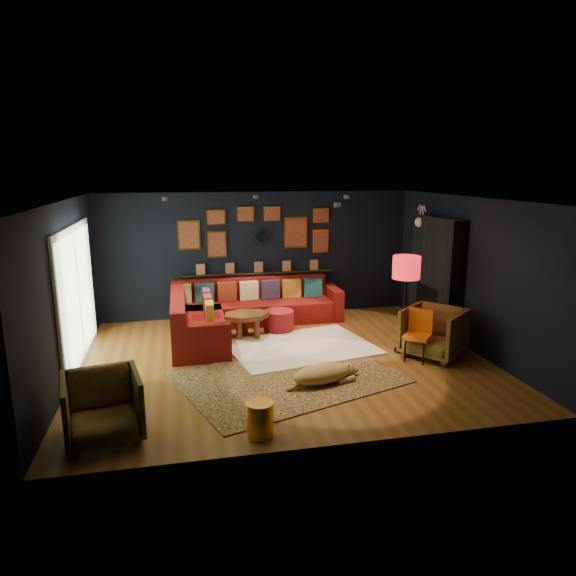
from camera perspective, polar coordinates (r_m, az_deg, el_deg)
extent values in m
plane|color=brown|center=(8.51, -0.41, -7.94)|extent=(6.50, 6.50, 0.00)
plane|color=black|center=(10.79, -3.38, 3.72)|extent=(6.50, 0.00, 6.50)
plane|color=black|center=(5.56, 5.31, -5.35)|extent=(6.50, 0.00, 6.50)
plane|color=black|center=(8.14, -23.44, -0.44)|extent=(0.00, 5.50, 5.50)
plane|color=black|center=(9.33, 19.52, 1.50)|extent=(0.00, 5.50, 5.50)
plane|color=white|center=(7.95, -0.45, 9.82)|extent=(6.50, 6.50, 0.00)
cube|color=maroon|center=(10.52, -3.96, -2.62)|extent=(3.20, 0.95, 0.42)
cube|color=maroon|center=(10.75, -4.26, 0.03)|extent=(3.20, 0.24, 0.46)
cube|color=maroon|center=(10.85, 4.96, -1.55)|extent=(0.22, 0.95, 0.64)
cube|color=maroon|center=(9.38, -9.84, -4.76)|extent=(0.95, 2.20, 0.42)
cube|color=maroon|center=(9.25, -12.14, -2.39)|extent=(0.24, 2.20, 0.46)
cube|color=maroon|center=(8.39, -9.58, -6.11)|extent=(0.95, 0.22, 0.64)
cube|color=#D9C782|center=(10.47, -11.72, -0.63)|extent=(0.38, 0.14, 0.38)
cube|color=#245256|center=(10.48, -9.26, -0.51)|extent=(0.38, 0.14, 0.38)
cube|color=maroon|center=(10.50, -6.81, -0.40)|extent=(0.38, 0.14, 0.38)
cube|color=#EFEDB6|center=(10.55, -4.38, -0.28)|extent=(0.38, 0.14, 0.38)
cube|color=#3A3152|center=(10.62, -1.97, -0.16)|extent=(0.38, 0.14, 0.38)
cube|color=#BC8A28|center=(10.70, 0.40, -0.05)|extent=(0.38, 0.14, 0.38)
cube|color=#1B5F6C|center=(10.81, 2.73, 0.06)|extent=(0.38, 0.14, 0.38)
cube|color=#57285E|center=(9.94, -9.07, -1.24)|extent=(0.14, 0.38, 0.38)
cube|color=maroon|center=(9.46, -8.90, -1.98)|extent=(0.14, 0.38, 0.38)
cube|color=gold|center=(8.98, -8.71, -2.79)|extent=(0.14, 0.38, 0.38)
cube|color=black|center=(10.79, -3.29, 1.67)|extent=(3.20, 0.12, 0.04)
cube|color=gold|center=(10.58, -10.93, 5.78)|extent=(0.45, 0.03, 0.60)
cube|color=brown|center=(10.56, -10.93, 5.77)|extent=(0.38, 0.01, 0.51)
cube|color=gold|center=(10.63, -7.92, 4.84)|extent=(0.40, 0.03, 0.55)
cube|color=brown|center=(10.62, -7.91, 4.83)|extent=(0.34, 0.01, 0.47)
cube|color=gold|center=(10.57, -8.01, 7.79)|extent=(0.38, 0.03, 0.30)
cube|color=brown|center=(10.55, -8.00, 7.78)|extent=(0.32, 0.01, 0.25)
cube|color=gold|center=(10.85, 0.82, 6.19)|extent=(0.50, 0.03, 0.65)
cube|color=brown|center=(10.83, 0.84, 6.18)|extent=(0.42, 0.01, 0.55)
cube|color=gold|center=(11.01, 3.62, 5.22)|extent=(0.35, 0.03, 0.50)
cube|color=brown|center=(10.99, 3.65, 5.20)|extent=(0.30, 0.01, 0.42)
cube|color=gold|center=(10.95, 3.66, 8.07)|extent=(0.35, 0.03, 0.30)
cube|color=brown|center=(10.93, 3.69, 8.06)|extent=(0.30, 0.01, 0.25)
cube|color=gold|center=(10.62, -4.76, 8.17)|extent=(0.35, 0.03, 0.30)
cube|color=brown|center=(10.61, -4.75, 8.16)|extent=(0.30, 0.01, 0.25)
cube|color=gold|center=(10.71, -1.81, 8.25)|extent=(0.35, 0.03, 0.30)
cube|color=brown|center=(10.69, -1.79, 8.24)|extent=(0.30, 0.01, 0.25)
cylinder|color=silver|center=(10.72, -2.85, 5.82)|extent=(0.28, 0.03, 0.28)
cone|color=gold|center=(10.76, -1.69, 5.86)|extent=(0.03, 0.16, 0.03)
cone|color=gold|center=(10.75, -1.78, 6.30)|extent=(0.04, 0.16, 0.04)
cone|color=gold|center=(10.73, -2.03, 6.67)|extent=(0.04, 0.16, 0.04)
cone|color=gold|center=(10.71, -2.41, 6.92)|extent=(0.04, 0.16, 0.04)
cone|color=gold|center=(10.70, -2.86, 6.99)|extent=(0.03, 0.16, 0.03)
cone|color=gold|center=(10.68, -3.31, 6.89)|extent=(0.04, 0.16, 0.04)
cone|color=gold|center=(10.68, -3.69, 6.62)|extent=(0.04, 0.16, 0.04)
cone|color=gold|center=(10.68, -3.94, 6.24)|extent=(0.04, 0.16, 0.04)
cone|color=gold|center=(10.69, -4.02, 5.79)|extent=(0.03, 0.16, 0.03)
cone|color=gold|center=(10.70, -3.92, 5.34)|extent=(0.04, 0.16, 0.04)
cone|color=gold|center=(10.72, -3.66, 4.97)|extent=(0.04, 0.16, 0.04)
cone|color=gold|center=(10.74, -3.28, 4.73)|extent=(0.04, 0.16, 0.04)
cone|color=gold|center=(10.75, -2.84, 4.66)|extent=(0.03, 0.16, 0.03)
cone|color=gold|center=(10.76, -2.39, 4.76)|extent=(0.04, 0.16, 0.04)
cone|color=gold|center=(10.77, -2.02, 5.03)|extent=(0.04, 0.16, 0.04)
cone|color=gold|center=(10.77, -1.77, 5.41)|extent=(0.04, 0.16, 0.04)
cube|color=black|center=(10.06, 16.07, 1.38)|extent=(0.30, 1.60, 2.20)
cube|color=black|center=(10.18, 15.54, -2.22)|extent=(0.20, 0.80, 0.90)
cone|color=white|center=(10.40, 15.55, 7.08)|extent=(0.35, 0.28, 0.28)
sphere|color=white|center=(10.30, 14.46, 7.09)|extent=(0.20, 0.20, 0.20)
cylinder|color=white|center=(10.24, 14.76, 8.00)|extent=(0.02, 0.10, 0.28)
cylinder|color=white|center=(10.35, 14.46, 8.06)|extent=(0.02, 0.10, 0.28)
cube|color=white|center=(8.76, -22.39, -0.80)|extent=(0.04, 2.80, 2.20)
cube|color=#B8D9A6|center=(8.75, -22.23, -0.80)|extent=(0.01, 2.60, 2.00)
cube|color=white|center=(8.75, -22.20, -0.79)|extent=(0.02, 0.06, 2.00)
cylinder|color=black|center=(9.00, -13.51, 9.59)|extent=(0.10, 0.10, 0.06)
cylinder|color=black|center=(9.50, -3.62, 10.09)|extent=(0.10, 0.10, 0.06)
cylinder|color=black|center=(9.48, 6.51, 10.03)|extent=(0.10, 0.10, 0.06)
cylinder|color=black|center=(7.33, 5.49, 9.18)|extent=(0.10, 0.10, 0.06)
cube|color=white|center=(9.02, 1.42, -6.58)|extent=(2.72, 2.21, 0.03)
cube|color=tan|center=(7.78, 0.00, -9.94)|extent=(3.64, 3.10, 0.02)
cylinder|color=brown|center=(9.36, -5.50, -4.67)|extent=(0.11, 0.11, 0.35)
cylinder|color=brown|center=(9.40, -3.51, -4.55)|extent=(0.11, 0.11, 0.35)
cylinder|color=brown|center=(9.74, -4.80, -3.94)|extent=(0.11, 0.11, 0.35)
cylinder|color=maroon|center=(9.87, -1.04, -3.59)|extent=(0.58, 0.58, 0.38)
imported|color=#B38836|center=(6.37, -19.92, -12.03)|extent=(0.98, 0.94, 0.87)
imported|color=#B38836|center=(8.84, 15.88, -4.51)|extent=(1.21, 1.21, 0.91)
cylinder|color=gold|center=(6.18, -3.15, -14.32)|extent=(0.33, 0.33, 0.42)
cylinder|color=black|center=(8.54, 12.88, -6.71)|extent=(0.03, 0.03, 0.41)
cylinder|color=black|center=(8.48, 14.81, -6.99)|extent=(0.03, 0.03, 0.41)
cylinder|color=black|center=(8.81, 13.42, -6.12)|extent=(0.03, 0.03, 0.41)
cylinder|color=black|center=(8.75, 15.29, -6.38)|extent=(0.03, 0.03, 0.41)
cube|color=orange|center=(8.58, 14.18, -5.24)|extent=(0.56, 0.56, 0.06)
cube|color=orange|center=(8.67, 14.55, -3.50)|extent=(0.33, 0.30, 0.39)
cylinder|color=black|center=(9.07, 12.56, -6.77)|extent=(0.28, 0.28, 0.04)
cylinder|color=black|center=(8.86, 12.78, -2.57)|extent=(0.04, 0.04, 1.34)
cylinder|color=red|center=(8.69, 13.03, 2.25)|extent=(0.46, 0.46, 0.38)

